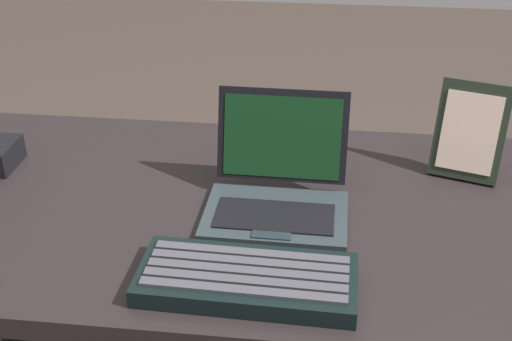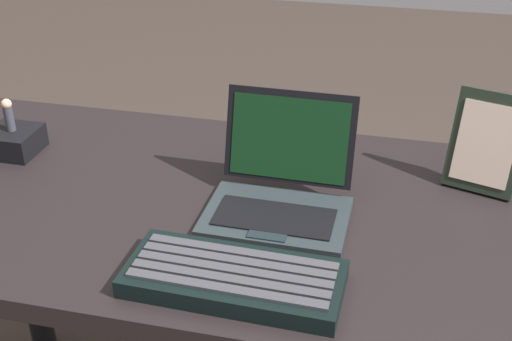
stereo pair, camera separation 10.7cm
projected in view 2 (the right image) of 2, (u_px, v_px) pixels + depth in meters
The scene contains 6 objects.
desk at pixel (295, 258), 1.20m from camera, with size 1.62×0.65×0.73m.
laptop_front at pixel (280, 192), 1.13m from camera, with size 0.24×0.22×0.19m.
external_keyboard at pixel (234, 278), 0.97m from camera, with size 0.32×0.15×0.03m.
photo_frame at pixel (486, 143), 1.18m from camera, with size 0.14×0.09×0.18m.
figurine_stand at pixel (14, 141), 1.33m from camera, with size 0.10×0.10×0.05m, color black.
figurine at pixel (8, 114), 1.30m from camera, with size 0.02×0.02×0.07m.
Camera 2 is at (0.15, -0.96, 1.36)m, focal length 46.68 mm.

